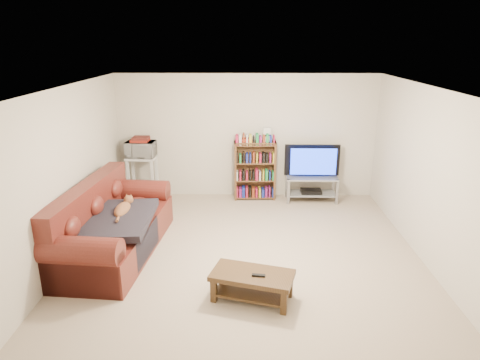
{
  "coord_description": "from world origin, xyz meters",
  "views": [
    {
      "loc": [
        -0.02,
        -5.66,
        3.0
      ],
      "look_at": [
        -0.1,
        0.4,
        1.0
      ],
      "focal_mm": 32.0,
      "sensor_mm": 36.0,
      "label": 1
    }
  ],
  "objects_px": {
    "sofa": "(110,230)",
    "bookshelf": "(255,170)",
    "coffee_table": "(252,281)",
    "tv_stand": "(311,184)"
  },
  "relations": [
    {
      "from": "sofa",
      "to": "bookshelf",
      "type": "xyz_separation_m",
      "value": [
        2.16,
        2.26,
        0.24
      ]
    },
    {
      "from": "sofa",
      "to": "bookshelf",
      "type": "height_order",
      "value": "bookshelf"
    },
    {
      "from": "coffee_table",
      "to": "bookshelf",
      "type": "height_order",
      "value": "bookshelf"
    },
    {
      "from": "tv_stand",
      "to": "bookshelf",
      "type": "distance_m",
      "value": 1.13
    },
    {
      "from": "coffee_table",
      "to": "bookshelf",
      "type": "distance_m",
      "value": 3.47
    },
    {
      "from": "bookshelf",
      "to": "coffee_table",
      "type": "bearing_deg",
      "value": -93.41
    },
    {
      "from": "sofa",
      "to": "coffee_table",
      "type": "distance_m",
      "value": 2.39
    },
    {
      "from": "sofa",
      "to": "tv_stand",
      "type": "distance_m",
      "value": 3.91
    },
    {
      "from": "sofa",
      "to": "tv_stand",
      "type": "relative_size",
      "value": 2.55
    },
    {
      "from": "sofa",
      "to": "bookshelf",
      "type": "bearing_deg",
      "value": 51.17
    }
  ]
}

